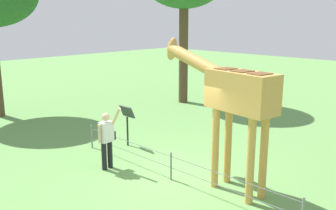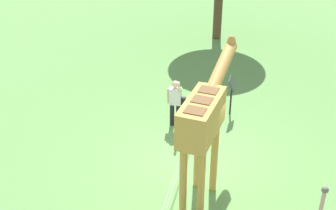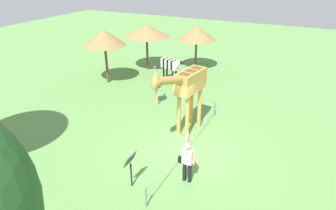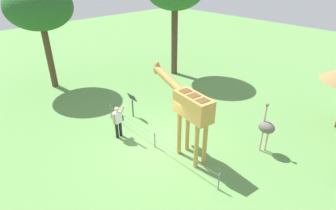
% 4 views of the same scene
% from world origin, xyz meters
% --- Properties ---
extents(ground_plane, '(60.00, 60.00, 0.00)m').
position_xyz_m(ground_plane, '(0.00, 0.00, 0.00)').
color(ground_plane, '#60934C').
extents(giraffe, '(3.63, 0.99, 3.57)m').
position_xyz_m(giraffe, '(-1.31, -0.45, 2.30)').
color(giraffe, '#C69347').
rests_on(giraffe, ground_plane).
extents(visitor, '(0.55, 0.58, 1.76)m').
position_xyz_m(visitor, '(1.76, 0.90, 0.90)').
color(visitor, black).
rests_on(visitor, ground_plane).
extents(info_sign, '(0.56, 0.21, 1.32)m').
position_xyz_m(info_sign, '(2.86, -0.72, 0.95)').
color(info_sign, black).
rests_on(info_sign, ground_plane).
extents(wire_fence, '(7.05, 0.05, 0.75)m').
position_xyz_m(wire_fence, '(0.00, 0.22, 0.40)').
color(wire_fence, slate).
rests_on(wire_fence, ground_plane).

